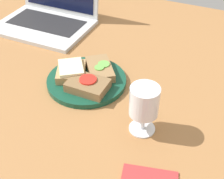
{
  "coord_description": "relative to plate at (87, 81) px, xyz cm",
  "views": [
    {
      "loc": [
        29.89,
        -58.71,
        58.74
      ],
      "look_at": [
        3.97,
        -1.91,
        8.0
      ],
      "focal_mm": 50.0,
      "sensor_mm": 36.0,
      "label": 1
    }
  ],
  "objects": [
    {
      "name": "wooden_table",
      "position": [
        6.54,
        -3.43,
        -2.28
      ],
      "size": [
        140.0,
        140.0,
        3.0
      ],
      "primitive_type": "cube",
      "color": "#9E6B3D",
      "rests_on": "ground"
    },
    {
      "name": "plate",
      "position": [
        0.0,
        0.0,
        0.0
      ],
      "size": [
        22.94,
        22.94,
        1.56
      ],
      "primitive_type": "cylinder",
      "color": "#144733",
      "rests_on": "wooden_table"
    },
    {
      "name": "sandwich_with_tomato",
      "position": [
        2.62,
        -4.02,
        2.14
      ],
      "size": [
        10.92,
        7.83,
        3.04
      ],
      "color": "brown",
      "rests_on": "plate"
    },
    {
      "name": "sandwich_with_cucumber",
      "position": [
        2.2,
        4.3,
        2.06
      ],
      "size": [
        12.52,
        13.41,
        2.82
      ],
      "color": "#937047",
      "rests_on": "plate"
    },
    {
      "name": "sandwich_with_cheese",
      "position": [
        -4.81,
        -0.26,
        2.31
      ],
      "size": [
        11.32,
        12.21,
        3.25
      ],
      "color": "#A88456",
      "rests_on": "plate"
    },
    {
      "name": "wine_glass",
      "position": [
        21.02,
        -10.67,
        7.52
      ],
      "size": [
        6.91,
        6.91,
        12.77
      ],
      "color": "white",
      "rests_on": "wooden_table"
    },
    {
      "name": "laptop",
      "position": [
        -30.58,
        27.4,
        3.6
      ],
      "size": [
        33.93,
        27.01,
        21.51
      ],
      "color": "silver",
      "rests_on": "wooden_table"
    }
  ]
}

